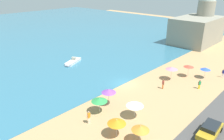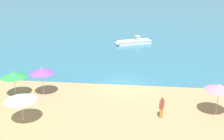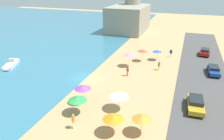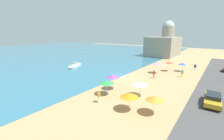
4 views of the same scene
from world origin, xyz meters
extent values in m
plane|color=tan|center=(0.00, 0.00, 0.00)|extent=(160.00, 160.00, 0.00)
cube|color=teal|center=(0.00, 55.00, 0.03)|extent=(150.00, 110.00, 0.05)
cylinder|color=#B2B2B7|center=(-10.62, -11.40, 0.90)|extent=(0.05, 0.05, 1.80)
cone|color=orange|center=(-10.62, -11.40, 2.00)|extent=(2.04, 2.04, 0.50)
sphere|color=silver|center=(-10.62, -11.40, 2.28)|extent=(0.08, 0.08, 0.08)
cylinder|color=#B2B2B7|center=(12.51, -9.47, 0.88)|extent=(0.05, 0.05, 1.77)
cone|color=blue|center=(12.51, -9.47, 1.92)|extent=(1.86, 1.86, 0.41)
sphere|color=silver|center=(12.51, -9.47, 2.16)|extent=(0.08, 0.08, 0.08)
cylinder|color=#B2B2B7|center=(-7.01, -7.82, 0.93)|extent=(0.05, 0.05, 1.85)
cone|color=white|center=(-7.01, -7.82, 2.01)|extent=(2.35, 2.35, 0.43)
sphere|color=silver|center=(-7.01, -7.82, 2.26)|extent=(0.08, 0.08, 0.08)
cylinder|color=#B2B2B7|center=(-11.58, -8.69, 0.91)|extent=(0.05, 0.05, 1.82)
cone|color=orange|center=(-11.58, -8.69, 2.02)|extent=(2.22, 2.22, 0.50)
sphere|color=silver|center=(-11.58, -8.69, 2.30)|extent=(0.08, 0.08, 0.08)
cylinder|color=#B2B2B7|center=(-9.47, -3.54, 0.93)|extent=(0.05, 0.05, 1.86)
cone|color=green|center=(-9.47, -3.54, 2.04)|extent=(2.26, 2.26, 0.45)
sphere|color=silver|center=(-9.47, -3.54, 2.30)|extent=(0.08, 0.08, 0.08)
cylinder|color=#B2B2B7|center=(10.96, -6.85, 1.03)|extent=(0.05, 0.05, 2.06)
cone|color=#DA4834|center=(10.96, -6.85, 2.20)|extent=(1.92, 1.92, 0.38)
sphere|color=silver|center=(10.96, -6.85, 2.42)|extent=(0.08, 0.08, 0.08)
cylinder|color=#B2B2B7|center=(7.40, -5.21, 1.09)|extent=(0.05, 0.05, 2.17)
cone|color=pink|center=(7.40, -5.21, 2.34)|extent=(2.21, 2.21, 0.43)
sphere|color=silver|center=(7.40, -5.21, 2.58)|extent=(0.08, 0.08, 0.08)
cylinder|color=#B2B2B7|center=(-7.10, -3.04, 1.07)|extent=(0.05, 0.05, 2.13)
cone|color=purple|center=(-7.10, -3.04, 2.32)|extent=(2.14, 2.14, 0.48)
sphere|color=silver|center=(-7.10, -3.04, 2.60)|extent=(0.08, 0.08, 0.08)
cylinder|color=yellow|center=(7.48, -10.69, 0.39)|extent=(0.14, 0.14, 0.78)
cylinder|color=yellow|center=(7.33, -10.60, 0.39)|extent=(0.14, 0.14, 0.78)
cube|color=#249353|center=(7.40, -10.64, 1.09)|extent=(0.42, 0.38, 0.62)
sphere|color=brown|center=(7.40, -10.64, 1.52)|extent=(0.22, 0.22, 0.22)
cylinder|color=brown|center=(7.60, -10.77, 1.04)|extent=(0.09, 0.09, 0.55)
cylinder|color=brown|center=(7.20, -10.52, 1.04)|extent=(0.09, 0.09, 0.55)
cylinder|color=#F2E4C9|center=(-12.07, -4.37, 0.43)|extent=(0.14, 0.14, 0.87)
cylinder|color=#F2E4C9|center=(-12.25, -4.37, 0.43)|extent=(0.14, 0.14, 0.87)
cube|color=orange|center=(-12.16, -4.37, 1.21)|extent=(0.36, 0.22, 0.69)
sphere|color=tan|center=(-12.16, -4.37, 1.69)|extent=(0.22, 0.22, 0.22)
cylinder|color=tan|center=(-11.92, -4.37, 1.16)|extent=(0.09, 0.09, 0.62)
cylinder|color=tan|center=(-12.40, -4.37, 1.16)|extent=(0.09, 0.09, 0.62)
cylinder|color=orange|center=(3.20, -6.00, 0.42)|extent=(0.14, 0.14, 0.83)
cylinder|color=orange|center=(3.10, -6.15, 0.42)|extent=(0.14, 0.14, 0.83)
cube|color=#C83E3C|center=(3.15, -6.07, 1.16)|extent=(0.39, 0.42, 0.66)
sphere|color=brown|center=(3.15, -6.07, 1.62)|extent=(0.22, 0.22, 0.22)
cylinder|color=brown|center=(3.29, -5.88, 1.11)|extent=(0.09, 0.09, 0.59)
cylinder|color=brown|center=(3.01, -6.27, 1.11)|extent=(0.09, 0.09, 0.59)
cylinder|color=white|center=(15.35, -12.01, 0.41)|extent=(0.14, 0.14, 0.83)
cylinder|color=white|center=(15.30, -11.84, 0.41)|extent=(0.14, 0.14, 0.83)
cube|color=navy|center=(15.33, -11.92, 1.15)|extent=(0.31, 0.41, 0.65)
sphere|color=#9F6C4B|center=(15.33, -11.92, 1.61)|extent=(0.22, 0.22, 0.22)
cylinder|color=#9F6C4B|center=(15.26, -11.69, 1.10)|extent=(0.09, 0.09, 0.59)
cube|color=#B58F21|center=(-3.89, -16.71, 0.68)|extent=(4.54, 2.07, 0.59)
cube|color=#1E2328|center=(-3.67, -16.70, 1.23)|extent=(2.57, 1.75, 0.51)
cylinder|color=black|center=(-5.45, -15.92, 0.38)|extent=(0.65, 0.25, 0.64)
cylinder|color=black|center=(-2.34, -17.50, 0.38)|extent=(0.65, 0.25, 0.64)
cylinder|color=black|center=(-2.43, -15.76, 0.38)|extent=(0.65, 0.25, 0.64)
cube|color=silver|center=(0.38, 15.54, 0.28)|extent=(5.16, 3.38, 0.46)
cube|color=silver|center=(-2.07, 14.48, 0.33)|extent=(0.75, 0.96, 0.28)
cube|color=silver|center=(0.38, 15.54, 0.55)|extent=(5.19, 3.46, 0.08)
cube|color=#B2AD9E|center=(0.84, 15.74, 0.88)|extent=(0.92, 1.09, 0.74)
cube|color=gray|center=(36.50, 3.06, 3.80)|extent=(16.24, 10.43, 7.60)
cylinder|color=gray|center=(41.37, 3.06, 5.98)|extent=(5.04, 5.04, 11.96)
sphere|color=#AAB9AD|center=(41.37, 3.06, 11.96)|extent=(4.54, 4.54, 4.54)
camera|label=1|loc=(-27.39, -22.90, 17.11)|focal=35.00mm
camera|label=2|loc=(1.45, -25.18, 10.78)|focal=45.00mm
camera|label=3|loc=(-29.06, -14.69, 14.85)|focal=35.00mm
camera|label=4|loc=(-26.07, -16.83, 9.16)|focal=24.00mm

